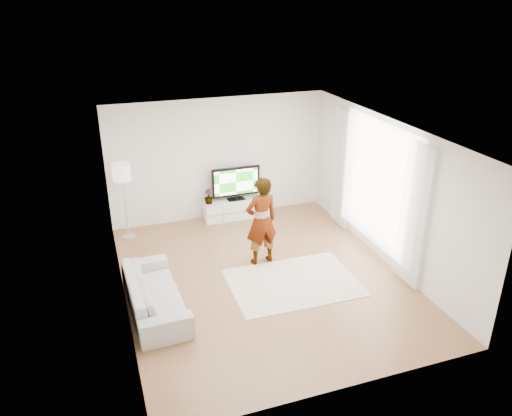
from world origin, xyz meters
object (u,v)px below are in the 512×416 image
object	(u,v)px
player	(261,221)
rug	(293,282)
sofa	(155,293)
floor_lamp	(122,176)
media_console	(237,208)
television	(236,182)

from	to	relation	value
player	rug	bearing A→B (deg)	101.96
sofa	floor_lamp	world-z (taller)	floor_lamp
media_console	player	size ratio (longest dim) A/B	0.88
rug	floor_lamp	xyz separation A→B (m)	(-2.66, 2.87, 1.42)
floor_lamp	player	bearing A→B (deg)	-39.74
television	rug	xyz separation A→B (m)	(0.13, -3.13, -0.86)
floor_lamp	rug	bearing A→B (deg)	-47.17
media_console	sofa	distance (m)	3.89
rug	television	bearing A→B (deg)	92.33
player	sofa	size ratio (longest dim) A/B	0.83
media_console	sofa	bearing A→B (deg)	-127.66
television	sofa	world-z (taller)	television
floor_lamp	sofa	bearing A→B (deg)	-86.83
rug	player	world-z (taller)	player
sofa	rug	bearing A→B (deg)	-92.69
player	sofa	distance (m)	2.45
television	sofa	bearing A→B (deg)	-127.42
player	media_console	bearing A→B (deg)	-100.85
media_console	television	world-z (taller)	television
sofa	media_console	bearing A→B (deg)	-39.83
rug	floor_lamp	world-z (taller)	floor_lamp
media_console	rug	bearing A→B (deg)	-87.65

